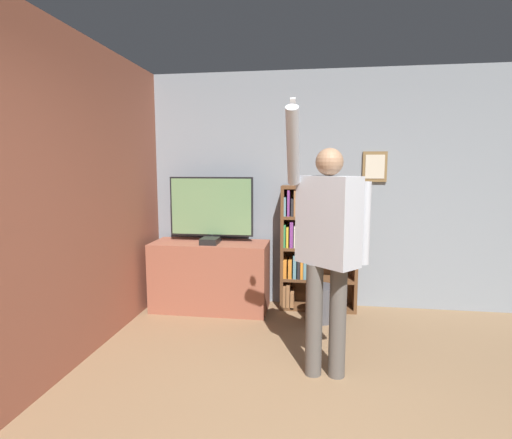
{
  "coord_description": "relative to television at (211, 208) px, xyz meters",
  "views": [
    {
      "loc": [
        -0.17,
        -1.51,
        1.62
      ],
      "look_at": [
        -0.69,
        2.07,
        1.14
      ],
      "focal_mm": 28.0,
      "sensor_mm": 36.0,
      "label": 1
    }
  ],
  "objects": [
    {
      "name": "game_console",
      "position": [
        0.02,
        -0.18,
        -0.34
      ],
      "size": [
        0.19,
        0.22,
        0.07
      ],
      "color": "black",
      "rests_on": "tv_ledge"
    },
    {
      "name": "tv_ledge",
      "position": [
        0.0,
        -0.09,
        -0.77
      ],
      "size": [
        1.3,
        0.54,
        0.78
      ],
      "color": "#93513D",
      "rests_on": "ground_plane"
    },
    {
      "name": "wall_back",
      "position": [
        1.32,
        0.29,
        0.2
      ],
      "size": [
        6.12,
        0.09,
        2.7
      ],
      "color": "gray",
      "rests_on": "ground_plane"
    },
    {
      "name": "wall_side_brick",
      "position": [
        -0.77,
        -1.31,
        0.2
      ],
      "size": [
        0.06,
        4.73,
        2.7
      ],
      "color": "#93513D",
      "rests_on": "ground_plane"
    },
    {
      "name": "bookshelf",
      "position": [
        1.13,
        0.11,
        -0.45
      ],
      "size": [
        0.86,
        0.28,
        1.41
      ],
      "color": "brown",
      "rests_on": "ground_plane"
    },
    {
      "name": "television",
      "position": [
        0.0,
        0.0,
        0.0
      ],
      "size": [
        0.96,
        0.22,
        0.73
      ],
      "color": "black",
      "rests_on": "tv_ledge"
    },
    {
      "name": "person",
      "position": [
        1.26,
        -1.4,
        -0.08
      ],
      "size": [
        0.61,
        0.57,
        2.09
      ],
      "rotation": [
        0.0,
        0.0,
        -0.73
      ],
      "color": "#56514C",
      "rests_on": "ground_plane"
    },
    {
      "name": "waste_bin",
      "position": [
        1.24,
        -0.26,
        -0.97
      ],
      "size": [
        0.31,
        0.31,
        0.38
      ],
      "color": "#4C4C51",
      "rests_on": "ground_plane"
    }
  ]
}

